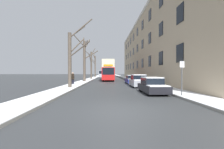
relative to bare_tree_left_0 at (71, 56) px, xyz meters
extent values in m
plane|color=#303335|center=(4.76, -9.59, -3.57)|extent=(320.00, 320.00, 0.00)
cube|color=gray|center=(-0.52, 43.41, -3.51)|extent=(2.24, 130.00, 0.13)
cube|color=white|center=(-0.52, 43.41, -3.43)|extent=(2.22, 130.00, 0.03)
cube|color=gray|center=(10.05, 43.41, -3.51)|extent=(2.24, 130.00, 0.13)
cube|color=white|center=(10.05, 43.41, -3.43)|extent=(2.22, 130.00, 0.03)
cube|color=tan|center=(15.67, 18.99, 3.72)|extent=(9.00, 53.86, 14.59)
cube|color=black|center=(11.14, -2.07, 0.12)|extent=(0.08, 1.40, 1.80)
cube|color=black|center=(11.14, 3.19, 0.12)|extent=(0.08, 1.40, 1.80)
cube|color=black|center=(11.14, 8.46, 0.12)|extent=(0.08, 1.40, 1.80)
cube|color=black|center=(11.14, 13.73, 0.12)|extent=(0.08, 1.40, 1.80)
cube|color=black|center=(11.14, 18.99, 0.12)|extent=(0.08, 1.40, 1.80)
cube|color=black|center=(11.14, 24.26, 0.12)|extent=(0.08, 1.40, 1.80)
cube|color=black|center=(11.14, 29.52, 0.12)|extent=(0.08, 1.40, 1.80)
cube|color=black|center=(11.14, 34.79, 0.12)|extent=(0.08, 1.40, 1.80)
cube|color=black|center=(11.14, 40.06, 0.12)|extent=(0.08, 1.40, 1.80)
cube|color=black|center=(11.14, -2.07, 4.01)|extent=(0.08, 1.40, 1.80)
cube|color=black|center=(11.14, 3.19, 4.01)|extent=(0.08, 1.40, 1.80)
cube|color=black|center=(11.14, 8.46, 4.01)|extent=(0.08, 1.40, 1.80)
cube|color=black|center=(11.14, 13.73, 4.01)|extent=(0.08, 1.40, 1.80)
cube|color=black|center=(11.14, 18.99, 4.01)|extent=(0.08, 1.40, 1.80)
cube|color=black|center=(11.14, 24.26, 4.01)|extent=(0.08, 1.40, 1.80)
cube|color=black|center=(11.14, 29.52, 4.01)|extent=(0.08, 1.40, 1.80)
cube|color=black|center=(11.14, 34.79, 4.01)|extent=(0.08, 1.40, 1.80)
cube|color=black|center=(11.14, 40.06, 4.01)|extent=(0.08, 1.40, 1.80)
cube|color=black|center=(11.14, 3.19, 7.90)|extent=(0.08, 1.40, 1.80)
cube|color=black|center=(11.14, 8.46, 7.90)|extent=(0.08, 1.40, 1.80)
cube|color=black|center=(11.14, 13.73, 7.90)|extent=(0.08, 1.40, 1.80)
cube|color=black|center=(11.14, 18.99, 7.90)|extent=(0.08, 1.40, 1.80)
cube|color=black|center=(11.14, 24.26, 7.90)|extent=(0.08, 1.40, 1.80)
cube|color=black|center=(11.14, 29.52, 7.90)|extent=(0.08, 1.40, 1.80)
cube|color=black|center=(11.14, 34.79, 7.90)|extent=(0.08, 1.40, 1.80)
cube|color=black|center=(11.14, 40.06, 7.90)|extent=(0.08, 1.40, 1.80)
cube|color=beige|center=(11.13, 18.99, 10.49)|extent=(0.12, 52.78, 0.44)
cylinder|color=#4C4238|center=(-0.18, -0.07, -0.50)|extent=(0.38, 0.38, 6.16)
cylinder|color=#4C4238|center=(0.52, 0.45, 1.26)|extent=(1.55, 1.21, 1.91)
cylinder|color=#4C4238|center=(1.02, 0.15, 3.14)|extent=(2.51, 0.59, 2.33)
cylinder|color=#4C4238|center=(0.96, -0.41, 0.73)|extent=(2.38, 0.82, 1.69)
cylinder|color=#4C4238|center=(0.49, 0.97, 3.00)|extent=(1.49, 2.21, 1.97)
cylinder|color=#4C4238|center=(-0.32, 11.37, 0.27)|extent=(0.46, 0.46, 7.69)
cylinder|color=#4C4238|center=(0.03, 10.96, 3.44)|extent=(0.90, 1.03, 1.33)
cylinder|color=#4C4238|center=(-0.52, 12.28, 3.99)|extent=(0.58, 1.98, 2.39)
cylinder|color=#4C4238|center=(0.90, 11.83, 1.58)|extent=(2.57, 1.09, 1.74)
cylinder|color=#4C4238|center=(0.10, 11.95, 3.54)|extent=(1.04, 1.36, 2.21)
cylinder|color=#4C4238|center=(-1.19, 10.68, 4.00)|extent=(1.91, 1.59, 2.04)
cylinder|color=#4C4238|center=(-0.23, 22.42, 0.01)|extent=(0.40, 0.40, 7.18)
cylinder|color=#4C4238|center=(-1.17, 21.79, 3.29)|extent=(2.02, 1.42, 1.53)
cylinder|color=#4C4238|center=(0.27, 22.61, 3.72)|extent=(1.17, 0.54, 1.95)
cylinder|color=#4C4238|center=(-0.46, 21.64, 1.84)|extent=(0.62, 1.70, 2.12)
cylinder|color=#4C4238|center=(-0.18, 34.25, 0.13)|extent=(0.40, 0.40, 7.41)
cylinder|color=#4C4238|center=(-0.42, 34.99, 3.74)|extent=(0.65, 1.63, 2.09)
cylinder|color=#4C4238|center=(-0.68, 34.46, 3.92)|extent=(1.16, 0.58, 1.83)
cylinder|color=#4C4238|center=(-0.94, 34.44, 2.43)|extent=(1.64, 0.53, 1.62)
cylinder|color=#4C4238|center=(-0.46, 34.86, 3.32)|extent=(0.72, 1.36, 1.39)
cylinder|color=#4C4238|center=(-0.75, 33.51, 1.76)|extent=(1.29, 1.64, 1.50)
cube|color=red|center=(4.13, 17.10, -2.01)|extent=(2.49, 11.14, 2.45)
cube|color=beige|center=(4.13, 17.10, -0.05)|extent=(2.44, 10.92, 1.48)
cube|color=beige|center=(4.13, 17.10, 0.75)|extent=(2.44, 10.92, 0.12)
cube|color=black|center=(4.13, 17.10, -1.54)|extent=(2.52, 9.80, 1.27)
cube|color=black|center=(4.13, 17.10, 0.03)|extent=(2.52, 9.80, 1.12)
cube|color=black|center=(4.13, 11.55, -1.54)|extent=(2.24, 0.06, 1.34)
cube|color=orange|center=(4.13, 11.54, -0.42)|extent=(1.74, 0.05, 0.32)
cylinder|color=black|center=(3.06, 13.76, -3.02)|extent=(0.30, 1.10, 1.10)
cylinder|color=black|center=(5.21, 13.76, -3.02)|extent=(0.30, 1.10, 1.10)
cylinder|color=black|center=(3.06, 20.22, -3.02)|extent=(0.30, 1.10, 1.10)
cylinder|color=black|center=(5.21, 20.22, -3.02)|extent=(0.30, 1.10, 1.10)
cube|color=black|center=(7.85, -3.92, -3.12)|extent=(1.73, 4.15, 0.56)
cube|color=black|center=(7.85, -3.75, -2.56)|extent=(1.49, 2.08, 0.57)
cube|color=white|center=(7.85, -3.75, -2.23)|extent=(1.45, 1.97, 0.08)
cube|color=white|center=(7.85, -5.39, -2.81)|extent=(1.56, 1.08, 0.06)
cylinder|color=black|center=(7.09, -5.16, -3.24)|extent=(0.20, 0.66, 0.66)
cylinder|color=black|center=(8.60, -5.16, -3.24)|extent=(0.20, 0.66, 0.66)
cylinder|color=black|center=(7.09, -2.67, -3.24)|extent=(0.20, 0.66, 0.66)
cylinder|color=black|center=(8.60, -2.67, -3.24)|extent=(0.20, 0.66, 0.66)
cube|color=#9EA3AD|center=(7.85, 1.73, -3.04)|extent=(1.86, 3.91, 0.72)
cube|color=black|center=(7.85, 1.89, -2.41)|extent=(1.60, 1.95, 0.55)
cube|color=white|center=(7.85, 1.89, -2.09)|extent=(1.56, 1.86, 0.09)
cube|color=white|center=(7.85, 0.34, -2.65)|extent=(1.68, 1.02, 0.07)
cylinder|color=black|center=(7.02, 0.56, -3.27)|extent=(0.20, 0.62, 0.62)
cylinder|color=black|center=(8.67, 0.56, -3.27)|extent=(0.20, 0.62, 0.62)
cylinder|color=black|center=(7.02, 2.90, -3.27)|extent=(0.20, 0.62, 0.62)
cylinder|color=black|center=(8.67, 2.90, -3.27)|extent=(0.20, 0.62, 0.62)
cube|color=navy|center=(7.85, 7.13, -3.10)|extent=(1.74, 4.34, 0.60)
cube|color=black|center=(7.85, 7.30, -2.54)|extent=(1.49, 2.17, 0.52)
cube|color=white|center=(7.85, 7.30, -2.24)|extent=(1.46, 2.06, 0.07)
cube|color=white|center=(7.85, 5.59, -2.77)|extent=(1.56, 1.13, 0.06)
cylinder|color=black|center=(7.09, 5.83, -3.26)|extent=(0.20, 0.64, 0.64)
cylinder|color=black|center=(8.60, 5.83, -3.26)|extent=(0.20, 0.64, 0.64)
cylinder|color=black|center=(7.09, 8.43, -3.26)|extent=(0.20, 0.64, 0.64)
cylinder|color=black|center=(8.60, 8.43, -3.26)|extent=(0.20, 0.64, 0.64)
cube|color=#9EA3AD|center=(2.16, 33.78, -2.24)|extent=(2.02, 5.45, 2.23)
cube|color=black|center=(2.16, 31.08, -1.71)|extent=(1.78, 0.06, 0.98)
cylinder|color=black|center=(1.27, 32.04, -3.23)|extent=(0.22, 0.68, 0.68)
cylinder|color=black|center=(3.05, 32.04, -3.23)|extent=(0.22, 0.68, 0.68)
cylinder|color=black|center=(1.27, 35.52, -3.23)|extent=(0.22, 0.68, 0.68)
cylinder|color=black|center=(3.05, 35.52, -3.23)|extent=(0.22, 0.68, 0.68)
cylinder|color=black|center=(-0.89, 4.85, -3.15)|extent=(0.19, 0.19, 0.84)
cylinder|color=black|center=(-1.04, 4.76, -3.15)|extent=(0.19, 0.19, 0.84)
cylinder|color=#2D2319|center=(-0.96, 4.80, -2.36)|extent=(0.39, 0.39, 0.74)
sphere|color=tan|center=(-0.96, 4.80, -1.88)|extent=(0.23, 0.23, 0.23)
cylinder|color=#4C4F54|center=(9.23, -6.28, -2.27)|extent=(0.07, 0.07, 2.61)
cube|color=silver|center=(9.23, -6.30, -1.22)|extent=(0.32, 0.02, 0.44)
camera|label=1|loc=(3.97, -16.68, -1.80)|focal=24.00mm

